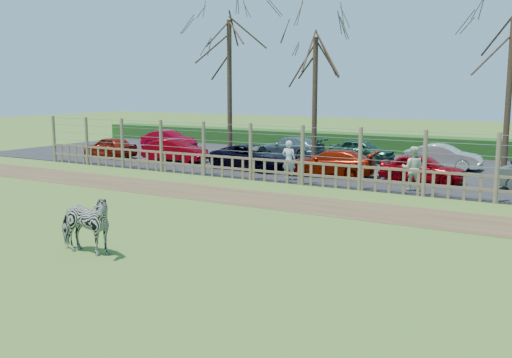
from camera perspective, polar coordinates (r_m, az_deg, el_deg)
The scene contains 20 objects.
ground at distance 17.11m, azimuth -7.17°, elevation -4.52°, with size 120.00×120.00×0.00m, color #6F9649.
dirt_strip at distance 20.77m, azimuth 0.41°, elevation -2.01°, with size 34.00×2.80×0.01m, color brown.
asphalt at distance 29.73m, azimuth 10.10°, elevation 1.27°, with size 44.00×13.00×0.04m, color #232326.
hedge at distance 36.28m, azimuth 13.99°, elevation 3.38°, with size 46.00×2.00×1.10m, color #1E4716.
fence at distance 23.69m, azimuth 4.66°, elevation 1.31°, with size 30.16×0.16×2.50m.
tree_left at distance 30.64m, azimuth -2.69°, elevation 12.12°, with size 4.80×4.80×7.88m.
tree_mid at distance 29.31m, azimuth 5.94°, elevation 10.75°, with size 4.80×4.80×6.83m.
tree_right at distance 27.36m, azimuth 24.16°, elevation 10.92°, with size 4.80×4.80×7.35m.
zebra at distance 14.45m, azimuth -16.84°, elevation -4.36°, with size 0.80×1.76×1.49m, color gray.
visitor_a at distance 24.73m, azimuth 3.31°, elevation 1.89°, with size 0.63×0.41×1.72m, color silver.
visitor_b at distance 23.00m, azimuth 15.40°, elevation 1.02°, with size 0.84×0.65×1.72m, color beige.
car_0 at distance 33.81m, azimuth -14.40°, elevation 3.12°, with size 1.42×3.52×1.20m, color maroon.
car_1 at distance 31.26m, azimuth -8.10°, elevation 2.84°, with size 1.27×3.64×1.20m, color maroon.
car_2 at distance 27.95m, azimuth -0.40°, elevation 2.19°, with size 1.99×4.32×1.20m, color black.
car_3 at distance 26.06m, azimuth 7.46°, elevation 1.61°, with size 1.68×4.13×1.20m, color maroon.
car_4 at distance 25.09m, azimuth 16.29°, elevation 1.03°, with size 1.42×3.52×1.20m, color #97040C.
car_7 at distance 37.68m, azimuth -8.72°, elevation 3.89°, with size 1.27×3.64×1.20m, color maroon.
car_9 at distance 32.69m, azimuth 3.40°, elevation 3.19°, with size 1.68×4.13×1.20m, color #4E686B.
car_10 at distance 31.47m, azimuth 10.53°, elevation 2.82°, with size 1.42×3.52×1.20m, color #1B4531.
car_11 at distance 29.61m, azimuth 18.20°, elevation 2.13°, with size 1.27×3.64×1.20m, color #B8C1B5.
Camera 1 is at (10.19, -13.14, 4.02)m, focal length 40.00 mm.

